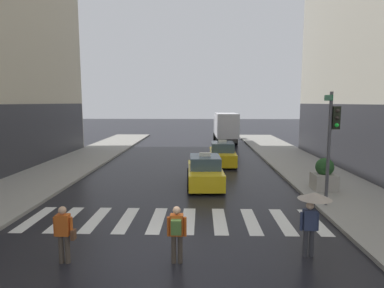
% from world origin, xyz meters
% --- Properties ---
extents(ground_plane, '(160.00, 160.00, 0.00)m').
position_xyz_m(ground_plane, '(0.00, 0.00, 0.00)').
color(ground_plane, black).
extents(crosswalk_markings, '(11.30, 2.80, 0.01)m').
position_xyz_m(crosswalk_markings, '(0.00, 3.00, 0.00)').
color(crosswalk_markings, silver).
rests_on(crosswalk_markings, ground).
extents(traffic_light_pole, '(0.44, 0.84, 4.80)m').
position_xyz_m(traffic_light_pole, '(6.55, 4.66, 3.26)').
color(traffic_light_pole, '#47474C').
rests_on(traffic_light_pole, curb_right).
extents(taxi_lead, '(2.07, 4.61, 1.80)m').
position_xyz_m(taxi_lead, '(1.29, 8.45, 0.72)').
color(taxi_lead, yellow).
rests_on(taxi_lead, ground).
extents(taxi_second, '(1.96, 4.55, 1.80)m').
position_xyz_m(taxi_second, '(2.63, 14.56, 0.72)').
color(taxi_second, yellow).
rests_on(taxi_second, ground).
extents(box_truck, '(2.39, 7.58, 3.35)m').
position_xyz_m(box_truck, '(3.74, 26.69, 1.85)').
color(box_truck, '#2D2D2D').
rests_on(box_truck, ground).
extents(pedestrian_with_umbrella, '(0.96, 0.96, 1.94)m').
position_xyz_m(pedestrian_with_umbrella, '(4.32, 0.19, 1.52)').
color(pedestrian_with_umbrella, '#333338').
rests_on(pedestrian_with_umbrella, ground).
extents(pedestrian_with_backpack, '(0.55, 0.43, 1.65)m').
position_xyz_m(pedestrian_with_backpack, '(0.41, -0.36, 0.97)').
color(pedestrian_with_backpack, '#473D33').
rests_on(pedestrian_with_backpack, ground).
extents(pedestrian_with_handbag, '(0.60, 0.24, 1.65)m').
position_xyz_m(pedestrian_with_handbag, '(-2.75, -0.42, 0.93)').
color(pedestrian_with_handbag, '#473D33').
rests_on(pedestrian_with_handbag, ground).
extents(planter_near_corner, '(1.10, 1.10, 1.60)m').
position_xyz_m(planter_near_corner, '(7.28, 7.15, 0.87)').
color(planter_near_corner, '#A8A399').
rests_on(planter_near_corner, curb_right).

